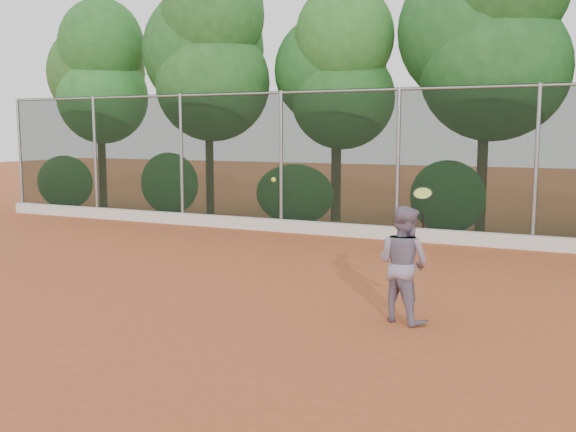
% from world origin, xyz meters
% --- Properties ---
extents(ground, '(80.00, 80.00, 0.00)m').
position_xyz_m(ground, '(0.00, 0.00, 0.00)').
color(ground, '#A74E27').
rests_on(ground, ground).
extents(concrete_curb, '(24.00, 0.20, 0.30)m').
position_xyz_m(concrete_curb, '(0.00, 6.82, 0.15)').
color(concrete_curb, silver).
rests_on(concrete_curb, ground).
extents(tennis_player, '(0.91, 0.81, 1.54)m').
position_xyz_m(tennis_player, '(1.87, 0.58, 0.77)').
color(tennis_player, gray).
rests_on(tennis_player, ground).
extents(chainlink_fence, '(24.09, 0.09, 3.50)m').
position_xyz_m(chainlink_fence, '(-0.00, 7.00, 1.86)').
color(chainlink_fence, black).
rests_on(chainlink_fence, ground).
extents(foliage_backdrop, '(23.70, 3.63, 7.55)m').
position_xyz_m(foliage_backdrop, '(-0.55, 8.98, 4.40)').
color(foliage_backdrop, '#3D2517').
rests_on(foliage_backdrop, ground).
extents(tennis_racket, '(0.29, 0.28, 0.55)m').
position_xyz_m(tennis_racket, '(2.11, 0.54, 1.67)').
color(tennis_racket, black).
rests_on(tennis_racket, ground).
extents(tennis_ball_in_flight, '(0.07, 0.07, 0.07)m').
position_xyz_m(tennis_ball_in_flight, '(-0.07, 0.66, 1.81)').
color(tennis_ball_in_flight, yellow).
rests_on(tennis_ball_in_flight, ground).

